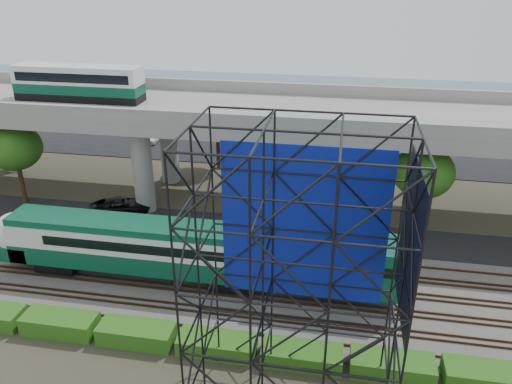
# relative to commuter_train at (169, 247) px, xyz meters

# --- Properties ---
(ground) EXTENTS (140.00, 140.00, 0.00)m
(ground) POSITION_rel_commuter_train_xyz_m (3.94, -2.00, -2.88)
(ground) COLOR #474233
(ground) RESTS_ON ground
(ballast_bed) EXTENTS (90.00, 12.00, 0.20)m
(ballast_bed) POSITION_rel_commuter_train_xyz_m (3.94, 0.00, -2.78)
(ballast_bed) COLOR slate
(ballast_bed) RESTS_ON ground
(service_road) EXTENTS (90.00, 5.00, 0.08)m
(service_road) POSITION_rel_commuter_train_xyz_m (3.94, 8.50, -2.84)
(service_road) COLOR black
(service_road) RESTS_ON ground
(parking_lot) EXTENTS (90.00, 18.00, 0.08)m
(parking_lot) POSITION_rel_commuter_train_xyz_m (3.94, 32.00, -2.84)
(parking_lot) COLOR black
(parking_lot) RESTS_ON ground
(harbor_water) EXTENTS (140.00, 40.00, 0.03)m
(harbor_water) POSITION_rel_commuter_train_xyz_m (3.94, 54.00, -2.87)
(harbor_water) COLOR #425F6D
(harbor_water) RESTS_ON ground
(rail_tracks) EXTENTS (90.00, 9.52, 0.16)m
(rail_tracks) POSITION_rel_commuter_train_xyz_m (3.94, -0.00, -2.60)
(rail_tracks) COLOR #472D1E
(rail_tracks) RESTS_ON ballast_bed
(commuter_train) EXTENTS (29.30, 3.06, 4.30)m
(commuter_train) POSITION_rel_commuter_train_xyz_m (0.00, 0.00, 0.00)
(commuter_train) COLOR black
(commuter_train) RESTS_ON rail_tracks
(overpass) EXTENTS (80.00, 12.00, 12.40)m
(overpass) POSITION_rel_commuter_train_xyz_m (2.70, 14.00, 5.33)
(overpass) COLOR #9E9B93
(overpass) RESTS_ON ground
(scaffold_tower) EXTENTS (9.36, 6.36, 15.00)m
(scaffold_tower) POSITION_rel_commuter_train_xyz_m (9.76, -9.98, 4.59)
(scaffold_tower) COLOR black
(scaffold_tower) RESTS_ON ground
(hedge_strip) EXTENTS (34.60, 1.80, 1.20)m
(hedge_strip) POSITION_rel_commuter_train_xyz_m (4.95, -6.30, -2.32)
(hedge_strip) COLOR #255112
(hedge_strip) RESTS_ON ground
(trees) EXTENTS (40.94, 16.94, 7.69)m
(trees) POSITION_rel_commuter_train_xyz_m (-0.72, 14.17, 2.69)
(trees) COLOR #382314
(trees) RESTS_ON ground
(suv) EXTENTS (5.94, 4.38, 1.50)m
(suv) POSITION_rel_commuter_train_xyz_m (-8.05, 9.37, -2.05)
(suv) COLOR black
(suv) RESTS_ON service_road
(parked_cars) EXTENTS (34.24, 9.47, 1.26)m
(parked_cars) POSITION_rel_commuter_train_xyz_m (4.30, 31.58, -2.21)
(parked_cars) COLOR white
(parked_cars) RESTS_ON parking_lot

